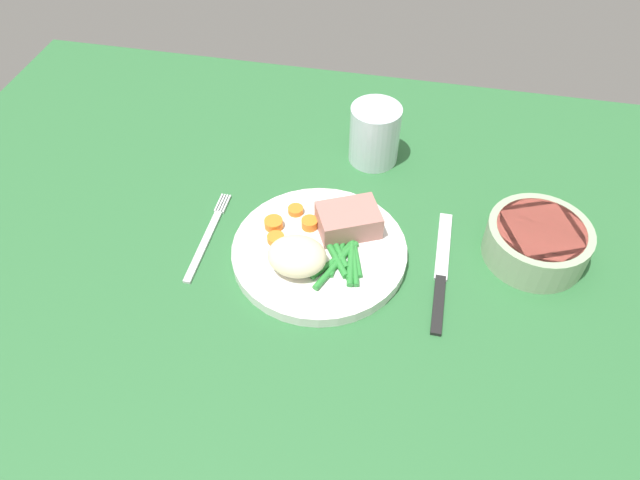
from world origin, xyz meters
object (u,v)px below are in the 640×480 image
at_px(meat_portion, 348,220).
at_px(knife, 441,273).
at_px(fork, 208,236).
at_px(dinner_plate, 320,249).
at_px(water_glass, 374,138).
at_px(salad_bowl, 537,240).

xyz_separation_m(meat_portion, knife, (0.13, -0.04, -0.03)).
height_order(fork, knife, knife).
relative_size(dinner_plate, knife, 1.12).
relative_size(meat_portion, knife, 0.39).
relative_size(knife, water_glass, 2.24).
distance_m(dinner_plate, fork, 0.16).
bearing_deg(meat_portion, knife, -16.84).
xyz_separation_m(fork, knife, (0.32, -0.00, -0.00)).
distance_m(dinner_plate, salad_bowl, 0.28).
height_order(fork, salad_bowl, salad_bowl).
bearing_deg(dinner_plate, water_glass, 79.19).
relative_size(dinner_plate, water_glass, 2.52).
relative_size(dinner_plate, fork, 1.39).
xyz_separation_m(fork, water_glass, (0.20, 0.21, 0.04)).
bearing_deg(dinner_plate, meat_portion, 49.40).
distance_m(fork, salad_bowl, 0.44).
relative_size(fork, salad_bowl, 1.25).
xyz_separation_m(water_glass, salad_bowl, (0.24, -0.16, -0.01)).
relative_size(dinner_plate, salad_bowl, 1.73).
height_order(fork, water_glass, water_glass).
xyz_separation_m(dinner_plate, knife, (0.16, -0.00, -0.01)).
xyz_separation_m(fork, salad_bowl, (0.43, 0.06, 0.03)).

